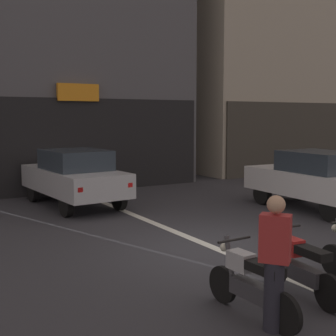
# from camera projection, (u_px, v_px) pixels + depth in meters

# --- Properties ---
(ground_plane) EXTENTS (120.00, 120.00, 0.00)m
(ground_plane) POSITION_uv_depth(u_px,v_px,m) (215.00, 248.00, 9.13)
(ground_plane) COLOR #333338
(lane_centre_line) EXTENTS (0.20, 18.00, 0.01)m
(lane_centre_line) POSITION_uv_depth(u_px,v_px,m) (99.00, 201.00, 14.26)
(lane_centre_line) COLOR silver
(lane_centre_line) RESTS_ON ground
(building_mid_block) EXTENTS (8.50, 8.84, 14.21)m
(building_mid_block) POSITION_uv_depth(u_px,v_px,m) (53.00, 7.00, 19.12)
(building_mid_block) COLOR #56565B
(building_mid_block) RESTS_ON ground
(building_far_right) EXTENTS (8.10, 8.78, 11.36)m
(building_far_right) POSITION_uv_depth(u_px,v_px,m) (235.00, 57.00, 24.15)
(building_far_right) COLOR #B2A893
(building_far_right) RESTS_ON ground
(car_silver_crossing_near) EXTENTS (2.04, 4.21, 1.64)m
(car_silver_crossing_near) POSITION_uv_depth(u_px,v_px,m) (74.00, 176.00, 13.34)
(car_silver_crossing_near) COLOR black
(car_silver_crossing_near) RESTS_ON ground
(car_white_parked_kerbside) EXTENTS (1.93, 4.17, 1.64)m
(car_white_parked_kerbside) POSITION_uv_depth(u_px,v_px,m) (316.00, 178.00, 12.77)
(car_white_parked_kerbside) COLOR black
(car_white_parked_kerbside) RESTS_ON ground
(car_blue_down_street) EXTENTS (1.85, 4.14, 1.64)m
(car_blue_down_street) POSITION_uv_depth(u_px,v_px,m) (77.00, 156.00, 20.05)
(car_blue_down_street) COLOR black
(car_blue_down_street) RESTS_ON ground
(motorcycle_silver_row_leftmost) EXTENTS (0.55, 1.67, 0.98)m
(motorcycle_silver_row_leftmost) POSITION_uv_depth(u_px,v_px,m) (250.00, 283.00, 5.97)
(motorcycle_silver_row_leftmost) COLOR black
(motorcycle_silver_row_leftmost) RESTS_ON ground
(motorcycle_red_row_left_mid) EXTENTS (0.55, 1.67, 0.98)m
(motorcycle_red_row_left_mid) POSITION_uv_depth(u_px,v_px,m) (300.00, 266.00, 6.64)
(motorcycle_red_row_left_mid) COLOR black
(motorcycle_red_row_left_mid) RESTS_ON ground
(person_by_motorcycles) EXTENTS (0.39, 0.42, 1.67)m
(person_by_motorcycles) POSITION_uv_depth(u_px,v_px,m) (275.00, 262.00, 5.55)
(person_by_motorcycles) COLOR #23232D
(person_by_motorcycles) RESTS_ON ground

